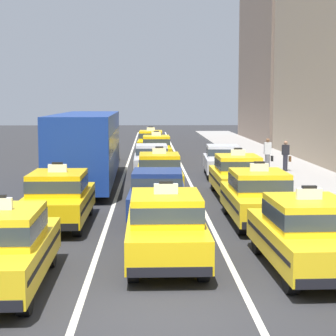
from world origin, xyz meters
name	(u,v)px	position (x,y,z in m)	size (l,w,h in m)	color
ground_plane	(166,312)	(0.00, 0.00, 0.00)	(160.00, 160.00, 0.00)	#2B2B2D
lane_stripe_left_center	(124,174)	(-1.60, 20.00, 0.00)	(0.14, 80.00, 0.01)	silver
lane_stripe_center_right	(186,174)	(1.60, 20.00, 0.00)	(0.14, 80.00, 0.01)	silver
sidewalk_curb	(320,186)	(7.20, 15.00, 0.07)	(4.00, 90.00, 0.15)	#9E9993
taxi_left_nearest	(1,247)	(-3.29, 1.41, 0.88)	(1.90, 4.59, 1.96)	black
taxi_left_second	(59,197)	(-3.06, 7.53, 0.88)	(1.83, 4.56, 1.96)	black
bus_left_third	(87,145)	(-3.09, 16.39, 1.82)	(2.71, 11.24, 3.22)	black
taxi_left_fourth	(102,149)	(-3.20, 25.61, 0.88)	(1.85, 4.57, 1.96)	black
taxi_center_nearest	(166,226)	(0.10, 3.29, 0.88)	(1.85, 4.57, 1.96)	black
sedan_center_second	(157,193)	(-0.03, 8.48, 0.85)	(1.88, 4.35, 1.58)	black
taxi_center_third	(159,173)	(0.11, 13.54, 0.88)	(1.83, 4.56, 1.96)	black
sedan_center_fourth	(152,159)	(-0.18, 19.56, 0.85)	(1.79, 4.31, 1.58)	black
taxi_center_fifth	(156,148)	(0.13, 25.69, 0.88)	(1.85, 4.57, 1.96)	black
taxi_center_sixth	(151,142)	(-0.18, 31.62, 0.88)	(1.91, 4.60, 1.96)	black
taxi_right_nearest	(307,233)	(3.22, 2.46, 0.88)	(1.93, 4.60, 1.96)	black
taxi_right_second	(258,196)	(3.07, 7.58, 0.88)	(1.84, 4.57, 1.96)	black
taxi_right_third	(237,175)	(3.20, 12.73, 0.88)	(1.83, 4.56, 1.96)	black
sedan_right_fourth	(223,160)	(3.40, 19.05, 0.85)	(1.96, 4.38, 1.58)	black
pedestrian_near_crosswalk	(268,155)	(5.83, 19.82, 1.01)	(0.47, 0.24, 1.72)	slate
pedestrian_mid_block	(286,156)	(6.79, 19.93, 0.94)	(0.47, 0.24, 1.58)	#23232D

